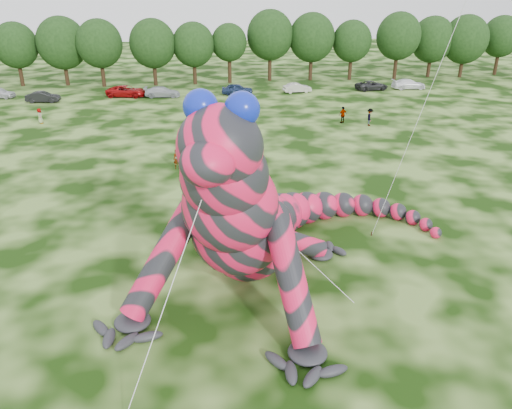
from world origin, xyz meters
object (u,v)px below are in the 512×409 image
at_px(tree_6, 100,53).
at_px(spectator_4, 40,116).
at_px(tree_10, 270,46).
at_px(car_4, 237,89).
at_px(tree_13, 398,46).
at_px(car_5, 297,88).
at_px(spectator_2, 370,117).
at_px(spectator_0, 177,159).
at_px(tree_4, 17,54).
at_px(tree_9, 229,53).
at_px(spectator_1, 207,137).
at_px(car_7, 409,84).
at_px(car_3, 162,92).
at_px(tree_11, 311,47).
at_px(tree_15, 464,46).
at_px(inflatable_gecko, 256,175).
at_px(car_6, 372,85).
at_px(car_1, 43,97).
at_px(car_2, 127,91).
at_px(spectator_3, 343,115).
at_px(tree_12, 351,50).
at_px(tree_7, 153,52).
at_px(tree_5, 63,51).
at_px(tree_16, 500,45).

height_order(tree_6, spectator_4, tree_6).
bearing_deg(tree_10, tree_6, -175.66).
height_order(tree_6, car_4, tree_6).
relative_size(tree_13, car_5, 2.59).
xyz_separation_m(spectator_2, spectator_0, (-20.06, -11.13, -0.11)).
relative_size(tree_4, tree_9, 1.04).
relative_size(spectator_4, spectator_1, 0.96).
bearing_deg(car_7, car_5, 92.48).
bearing_deg(tree_10, spectator_2, -77.09).
relative_size(car_3, spectator_4, 2.88).
height_order(tree_11, tree_15, tree_11).
bearing_deg(spectator_2, tree_6, 66.05).
relative_size(inflatable_gecko, car_3, 4.41).
distance_m(tree_10, car_6, 16.91).
xyz_separation_m(tree_15, car_7, (-12.30, -8.53, -4.12)).
xyz_separation_m(car_1, car_2, (10.20, 2.18, 0.06)).
relative_size(tree_13, car_2, 1.91).
bearing_deg(tree_9, spectator_2, -64.64).
xyz_separation_m(car_3, spectator_3, (20.05, -16.18, 0.22)).
height_order(tree_10, spectator_2, tree_10).
distance_m(inflatable_gecko, tree_6, 55.80).
xyz_separation_m(car_6, car_7, (5.54, 0.13, 0.05)).
distance_m(spectator_0, spectator_4, 22.27).
relative_size(car_6, spectator_2, 2.57).
height_order(tree_12, car_6, tree_12).
bearing_deg(car_5, inflatable_gecko, 158.43).
bearing_deg(tree_10, tree_4, 179.79).
distance_m(tree_7, car_4, 14.74).
relative_size(tree_4, tree_5, 0.92).
height_order(tree_4, car_3, tree_4).
distance_m(car_5, spectator_0, 33.58).
height_order(car_5, car_7, car_7).
relative_size(car_7, spectator_2, 2.64).
relative_size(tree_15, car_2, 1.82).
distance_m(car_6, spectator_0, 40.19).
height_order(car_7, spectator_0, spectator_0).
bearing_deg(tree_16, tree_15, -167.07).
bearing_deg(tree_12, tree_15, 0.10).
bearing_deg(tree_13, car_4, -161.38).
relative_size(car_4, spectator_1, 2.49).
height_order(tree_7, tree_10, tree_10).
bearing_deg(spectator_4, tree_12, -83.44).
bearing_deg(car_4, car_2, 91.50).
bearing_deg(tree_13, tree_5, 178.51).
xyz_separation_m(car_6, spectator_3, (-9.28, -17.34, 0.24)).
bearing_deg(car_6, tree_5, 67.34).
bearing_deg(car_2, spectator_2, -112.12).
xyz_separation_m(tree_15, tree_16, (6.97, 1.60, -0.13)).
relative_size(tree_5, car_7, 2.04).
bearing_deg(spectator_0, inflatable_gecko, -76.59).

